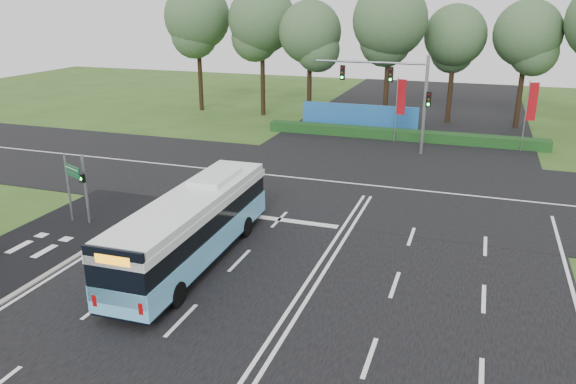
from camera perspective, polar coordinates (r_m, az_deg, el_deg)
The scene contains 14 objects.
ground at distance 23.16m, azimuth 2.62°, elevation -8.22°, with size 120.00×120.00×0.00m, color #2D501A.
road_main at distance 23.15m, azimuth 2.62°, elevation -8.18°, with size 20.00×120.00×0.04m, color black.
road_cross at distance 33.99m, azimuth 8.40°, elevation 0.64°, with size 120.00×14.00×0.05m, color black.
bike_path at distance 26.94m, azimuth -26.01°, elevation -6.14°, with size 5.00×18.00×0.06m, color black.
kerb_strip at distance 25.36m, azimuth -22.12°, elevation -7.03°, with size 0.25×18.00×0.12m, color gray.
city_bus at distance 23.76m, azimuth -9.63°, elevation -3.48°, with size 2.62×11.23×3.21m.
pedestrian_signal at distance 29.05m, azimuth -19.93°, elevation 0.47°, with size 0.31×0.42×3.54m.
street_sign at distance 29.22m, azimuth -21.23°, elevation 1.12°, with size 1.28×0.64×3.56m.
banner_flag_mid at distance 44.32m, azimuth 11.29°, elevation 9.05°, with size 0.72×0.25×5.03m.
banner_flag_right at distance 44.42m, azimuth 23.40°, elevation 7.99°, with size 0.72×0.31×5.15m.
traffic_light_gantry at distance 41.11m, azimuth 11.32°, elevation 10.29°, with size 8.41×0.28×7.00m.
hedge at distance 45.82m, azimuth 11.45°, elevation 5.70°, with size 22.00×1.20×0.80m, color #123412.
blue_hoarding at distance 48.74m, azimuth 7.23°, elevation 7.55°, with size 10.00×0.30×2.20m, color #1E5BA4.
eucalyptus_row at distance 51.44m, azimuth 9.12°, elevation 16.49°, with size 41.81×9.11×12.33m.
Camera 1 is at (5.73, -19.81, 10.54)m, focal length 35.00 mm.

